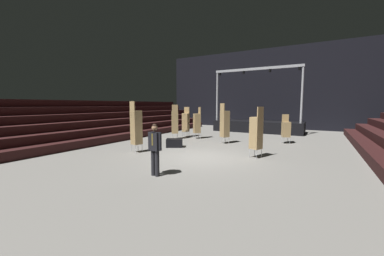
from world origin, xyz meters
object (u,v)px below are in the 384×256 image
object	(u,v)px
chair_stack_mid_left	(256,132)
equipment_road_case	(174,143)
man_with_tie	(155,147)
chair_stack_rear_left	(197,123)
chair_stack_front_right	(286,129)
chair_stack_mid_centre	(225,124)
chair_stack_rear_right	(136,127)
stage_riser	(258,125)
chair_stack_mid_right	(186,122)
chair_stack_front_left	(175,122)

from	to	relation	value
chair_stack_mid_left	equipment_road_case	bearing A→B (deg)	109.36
man_with_tie	chair_stack_mid_left	xyz separation A→B (m)	(2.30, 4.34, 0.15)
man_with_tie	chair_stack_rear_left	distance (m)	8.63
chair_stack_front_right	chair_stack_mid_centre	size ratio (longest dim) A/B	0.73
chair_stack_front_right	chair_stack_rear_right	xyz separation A→B (m)	(-6.22, -6.50, 0.38)
stage_riser	chair_stack_mid_centre	size ratio (longest dim) A/B	3.02
chair_stack_rear_right	equipment_road_case	world-z (taller)	chair_stack_rear_right
chair_stack_mid_left	chair_stack_mid_right	bearing A→B (deg)	79.56
chair_stack_front_right	equipment_road_case	distance (m)	6.95
chair_stack_mid_left	stage_riser	bearing A→B (deg)	36.00
chair_stack_mid_left	chair_stack_rear_right	xyz separation A→B (m)	(-5.54, -1.76, 0.13)
stage_riser	chair_stack_front_right	size ratio (longest dim) A/B	4.16
chair_stack_rear_left	chair_stack_front_left	bearing A→B (deg)	81.85
chair_stack_front_right	chair_stack_rear_left	xyz separation A→B (m)	(-5.76, -0.90, 0.21)
stage_riser	chair_stack_rear_right	world-z (taller)	stage_riser
chair_stack_mid_left	chair_stack_rear_right	bearing A→B (deg)	130.93
chair_stack_front_left	equipment_road_case	bearing A→B (deg)	-93.72
chair_stack_mid_left	chair_stack_mid_right	distance (m)	7.43
stage_riser	chair_stack_mid_left	size ratio (longest dim) A/B	3.24
chair_stack_mid_centre	chair_stack_rear_left	distance (m)	2.64
stage_riser	chair_stack_mid_centre	bearing A→B (deg)	-92.76
chair_stack_mid_centre	equipment_road_case	distance (m)	3.40
chair_stack_front_left	equipment_road_case	xyz separation A→B (m)	(1.67, -2.55, -0.96)
chair_stack_front_left	chair_stack_front_right	xyz separation A→B (m)	(6.99, 1.86, -0.29)
stage_riser	chair_stack_rear_left	size ratio (longest dim) A/B	3.36
stage_riser	equipment_road_case	size ratio (longest dim) A/B	8.29
chair_stack_mid_centre	chair_stack_rear_right	distance (m)	5.47
chair_stack_front_left	chair_stack_mid_left	world-z (taller)	chair_stack_front_left
chair_stack_rear_left	stage_riser	bearing A→B (deg)	-69.93
chair_stack_mid_right	chair_stack_mid_centre	world-z (taller)	chair_stack_mid_centre
chair_stack_front_left	chair_stack_rear_right	size ratio (longest dim) A/B	0.93
chair_stack_mid_right	chair_stack_rear_left	world-z (taller)	same
man_with_tie	chair_stack_front_left	world-z (taller)	chair_stack_front_left
stage_riser	man_with_tie	distance (m)	14.45
man_with_tie	chair_stack_mid_centre	distance (m)	7.22
chair_stack_mid_left	chair_stack_mid_right	xyz separation A→B (m)	(-6.18, 4.13, -0.04)
chair_stack_mid_right	chair_stack_rear_left	distance (m)	1.14
chair_stack_mid_left	chair_stack_mid_right	size ratio (longest dim) A/B	1.04
stage_riser	chair_stack_front_right	distance (m)	6.14
chair_stack_mid_left	chair_stack_rear_left	bearing A→B (deg)	76.25
man_with_tie	chair_stack_front_right	size ratio (longest dim) A/B	0.98
chair_stack_mid_left	chair_stack_mid_centre	size ratio (longest dim) A/B	0.93
chair_stack_front_right	chair_stack_mid_left	bearing A→B (deg)	55.98
chair_stack_mid_centre	chair_stack_rear_right	xyz separation A→B (m)	(-2.92, -4.63, 0.04)
chair_stack_mid_centre	chair_stack_mid_right	bearing A→B (deg)	-166.27
man_with_tie	chair_stack_front_left	size ratio (longest dim) A/B	0.74
chair_stack_mid_left	chair_stack_rear_left	distance (m)	6.36
man_with_tie	chair_stack_front_left	bearing A→B (deg)	-54.77
man_with_tie	chair_stack_rear_right	distance (m)	4.16
stage_riser	chair_stack_mid_centre	xyz separation A→B (m)	(-0.35, -7.24, 0.66)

